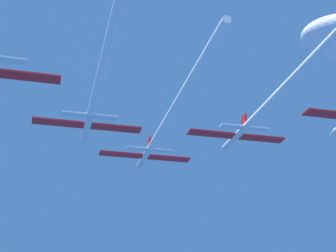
{
  "coord_description": "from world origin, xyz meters",
  "views": [
    {
      "loc": [
        -16.44,
        -81.73,
        -29.83
      ],
      "look_at": [
        -0.11,
        -14.6,
        -0.28
      ],
      "focal_mm": 55.11,
      "sensor_mm": 36.0,
      "label": 1
    }
  ],
  "objects": [
    {
      "name": "jet_lead",
      "position": [
        -0.76,
        -13.87,
        -0.18
      ],
      "size": [
        15.51,
        48.48,
        2.57
      ],
      "color": "white"
    },
    {
      "name": "jet_right_wing",
      "position": [
        11.38,
        -23.52,
        0.15
      ],
      "size": [
        15.51,
        44.06,
        2.57
      ],
      "color": "white"
    },
    {
      "name": "jet_left_wing",
      "position": [
        -11.63,
        -26.63,
        -0.71
      ],
      "size": [
        15.51,
        49.25,
        2.57
      ],
      "color": "white"
    }
  ]
}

